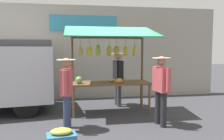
{
  "coord_description": "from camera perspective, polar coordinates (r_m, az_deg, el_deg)",
  "views": [
    {
      "loc": [
        1.05,
        6.43,
        1.8
      ],
      "look_at": [
        0.0,
        0.3,
        1.25
      ],
      "focal_mm": 36.98,
      "sensor_mm": 36.0,
      "label": 1
    }
  ],
  "objects": [
    {
      "name": "ground_plane",
      "position": [
        6.75,
        -0.44,
        -10.4
      ],
      "size": [
        40.0,
        40.0,
        0.0
      ],
      "primitive_type": "plane",
      "color": "#38383D"
    },
    {
      "name": "street_backdrop",
      "position": [
        8.68,
        -3.19,
        4.37
      ],
      "size": [
        9.0,
        0.3,
        3.4
      ],
      "color": "#9E998E",
      "rests_on": "ground"
    },
    {
      "name": "market_stall",
      "position": [
        6.55,
        -0.69,
        2.9
      ],
      "size": [
        2.5,
        1.46,
        2.5
      ],
      "color": "brown",
      "rests_on": "ground"
    },
    {
      "name": "vendor_with_sunhat",
      "position": [
        7.35,
        1.48,
        -0.96
      ],
      "size": [
        0.45,
        0.72,
        1.72
      ],
      "rotation": [
        0.0,
        0.0,
        1.64
      ],
      "color": "#4C4C51",
      "rests_on": "ground"
    },
    {
      "name": "shopper_with_shopping_bag",
      "position": [
        5.55,
        12.05,
        -3.6
      ],
      "size": [
        0.43,
        0.7,
        1.65
      ],
      "rotation": [
        0.0,
        0.0,
        -1.44
      ],
      "color": "#232328",
      "rests_on": "ground"
    },
    {
      "name": "shopper_in_striped_shirt",
      "position": [
        5.23,
        -11.11,
        -4.34
      ],
      "size": [
        0.42,
        0.69,
        1.62
      ],
      "rotation": [
        0.0,
        0.0,
        -1.68
      ],
      "color": "navy",
      "rests_on": "ground"
    },
    {
      "name": "produce_crate_near",
      "position": [
        4.5,
        -12.38,
        -16.3
      ],
      "size": [
        0.57,
        0.43,
        0.37
      ],
      "color": "teal",
      "rests_on": "ground"
    }
  ]
}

